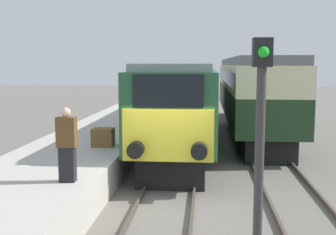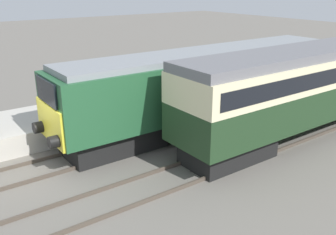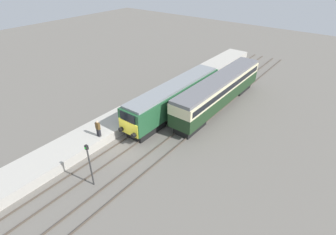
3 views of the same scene
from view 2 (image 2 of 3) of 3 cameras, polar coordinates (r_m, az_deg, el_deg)
name	(u,v)px [view 2 (image 2 of 3)]	position (r m, az deg, el deg)	size (l,w,h in m)	color
ground_plane	(35,172)	(14.69, -19.54, -7.77)	(120.00, 120.00, 0.00)	slate
platform_left	(162,100)	(20.51, -0.86, 2.64)	(3.50, 50.00, 0.92)	#B7B2A8
rails_near_track	(150,139)	(16.49, -2.83, -3.22)	(1.51, 60.00, 0.14)	#4C4238
rails_far_track	(200,168)	(14.03, 4.85, -7.63)	(1.50, 60.00, 0.14)	#4C4238
locomotive	(207,84)	(17.72, 5.94, 5.17)	(2.70, 15.46, 3.65)	black
passenger_carriage	(327,78)	(18.82, 23.02, 5.53)	(2.75, 16.67, 3.94)	black
luggage_crate	(85,108)	(17.24, -12.55, 1.43)	(0.70, 0.56, 0.60)	brown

